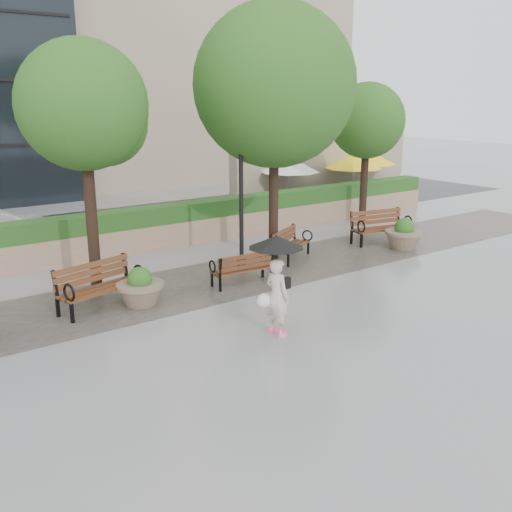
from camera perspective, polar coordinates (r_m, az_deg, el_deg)
ground at (r=13.30m, az=5.77°, el=-5.04°), size 100.00×100.00×0.00m
cobble_strip at (r=15.53m, az=-1.61°, el=-1.91°), size 28.00×3.20×0.01m
hedge_wall at (r=18.69m, az=-8.62°, el=3.00°), size 24.00×0.80×1.35m
cafe_wall at (r=26.39m, az=6.85°, el=9.61°), size 10.00×0.60×4.00m
cafe_hedge at (r=24.69m, az=9.36°, el=5.48°), size 8.00×0.50×0.90m
asphalt_street at (r=22.38m, az=-13.35°, el=3.08°), size 40.00×7.00×0.00m
bldg_stone at (r=37.48m, az=-6.96°, el=23.58°), size 18.00×10.00×20.00m
bench_1 at (r=13.48m, az=-15.27°, el=-3.83°), size 2.09×1.23×1.05m
bench_2 at (r=14.69m, az=-1.37°, el=-1.91°), size 1.66×0.77×0.86m
bench_3 at (r=17.00m, az=3.53°, el=0.53°), size 1.79×1.38×0.90m
bench_4 at (r=19.38m, az=12.28°, el=2.21°), size 2.10×1.15×1.07m
planter_left at (r=13.47m, az=-11.50°, el=-3.39°), size 1.10×1.10×0.92m
planter_right at (r=18.78m, az=14.55°, el=1.88°), size 1.19×1.19×1.00m
lamppost at (r=15.77m, az=-1.48°, el=5.10°), size 0.28×0.28×4.10m
tree_0 at (r=14.28m, az=-16.42°, el=13.77°), size 3.16×3.02×6.01m
tree_1 at (r=16.60m, az=2.13°, el=16.22°), size 4.53×4.53×7.25m
tree_2 at (r=22.21m, az=11.16°, el=12.88°), size 2.97×2.79×5.25m
patio_umb_white at (r=23.95m, az=3.39°, el=9.08°), size 2.50×2.50×2.30m
patio_umb_yellow_a at (r=25.54m, az=9.72°, el=9.28°), size 2.50×2.50×2.30m
patio_umb_yellow_b at (r=27.34m, az=11.21°, el=9.61°), size 2.50×2.50×2.30m
pedestrian at (r=11.35m, az=2.06°, el=-1.96°), size 1.11×1.11×2.04m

